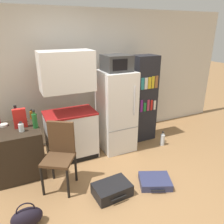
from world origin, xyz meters
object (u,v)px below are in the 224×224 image
object	(u,v)px
bottle_clear_short	(21,127)
bowl	(4,125)
cereal_box	(20,118)
handbag	(27,217)
bookshelf	(143,99)
suitcase_large_flat	(155,181)
microwave	(117,63)
bottle_green_tall	(35,120)
side_table	(19,151)
suitcase_small_flat	(112,189)
bottle_amber_beer	(32,115)
kitchen_hutch	(70,112)
chair	(60,150)
water_bottle_front	(162,139)
bottle_wine_dark	(16,116)
refrigerator	(116,111)

from	to	relation	value
bottle_clear_short	bowl	size ratio (longest dim) A/B	1.25
cereal_box	handbag	xyz separation A→B (m)	(-0.11, -1.18, -0.79)
bookshelf	suitcase_large_flat	size ratio (longest dim) A/B	3.08
microwave	bottle_green_tall	xyz separation A→B (m)	(-1.45, -0.16, -0.75)
side_table	bottle_green_tall	distance (m)	0.59
suitcase_small_flat	microwave	bearing A→B (deg)	57.84
side_table	bottle_amber_beer	world-z (taller)	bottle_amber_beer
kitchen_hutch	bottle_green_tall	size ratio (longest dim) A/B	6.51
chair	water_bottle_front	bearing A→B (deg)	41.50
bottle_amber_beer	bottle_wine_dark	bearing A→B (deg)	-160.41
microwave	handbag	bearing A→B (deg)	-145.12
microwave	bowl	distance (m)	2.08
bottle_green_tall	handbag	xyz separation A→B (m)	(-0.31, -1.07, -0.76)
bottle_wine_dark	water_bottle_front	size ratio (longest dim) A/B	1.02
refrigerator	bowl	xyz separation A→B (m)	(-1.89, 0.12, 0.03)
side_table	bottle_wine_dark	bearing A→B (deg)	78.94
bottle_amber_beer	cereal_box	size ratio (longest dim) A/B	0.56
handbag	microwave	bearing A→B (deg)	34.88
side_table	microwave	distance (m)	2.14
bottle_amber_beer	suitcase_large_flat	world-z (taller)	bottle_amber_beer
refrigerator	bottle_wine_dark	bearing A→B (deg)	174.64
refrigerator	water_bottle_front	size ratio (longest dim) A/B	5.11
bookshelf	bottle_amber_beer	xyz separation A→B (m)	(-2.13, 0.11, -0.03)
water_bottle_front	suitcase_small_flat	bearing A→B (deg)	-150.69
bottle_wine_dark	suitcase_small_flat	size ratio (longest dim) A/B	0.57
microwave	bottle_clear_short	bearing A→B (deg)	-173.12
bottle_wine_dark	cereal_box	size ratio (longest dim) A/B	1.00
bookshelf	suitcase_small_flat	xyz separation A→B (m)	(-1.31, -1.31, -0.78)
side_table	water_bottle_front	distance (m)	2.63
bottle_clear_short	handbag	size ratio (longest dim) A/B	0.42
water_bottle_front	microwave	bearing A→B (deg)	159.09
bowl	chair	xyz separation A→B (m)	(0.69, -0.77, -0.21)
bottle_clear_short	bowl	xyz separation A→B (m)	(-0.24, 0.32, -0.05)
bottle_amber_beer	bookshelf	bearing A→B (deg)	-2.93
bottle_clear_short	suitcase_small_flat	size ratio (longest dim) A/B	0.29
bottle_amber_beer	bowl	bearing A→B (deg)	-163.89
bottle_wine_dark	handbag	size ratio (longest dim) A/B	0.83
handbag	bookshelf	bearing A→B (deg)	29.19
microwave	handbag	xyz separation A→B (m)	(-1.76, -1.22, -1.51)
bottle_wine_dark	suitcase_small_flat	distance (m)	1.88
side_table	handbag	distance (m)	1.19
handbag	cereal_box	bearing A→B (deg)	84.80
bottle_green_tall	suitcase_small_flat	distance (m)	1.53
bottle_green_tall	suitcase_large_flat	bearing A→B (deg)	-36.47
cereal_box	suitcase_large_flat	size ratio (longest dim) A/B	0.54
bottle_green_tall	water_bottle_front	size ratio (longest dim) A/B	0.98
kitchen_hutch	bottle_amber_beer	world-z (taller)	kitchen_hutch
microwave	bookshelf	xyz separation A→B (m)	(0.68, 0.13, -0.77)
microwave	bookshelf	world-z (taller)	microwave
bowl	water_bottle_front	bearing A→B (deg)	-9.26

